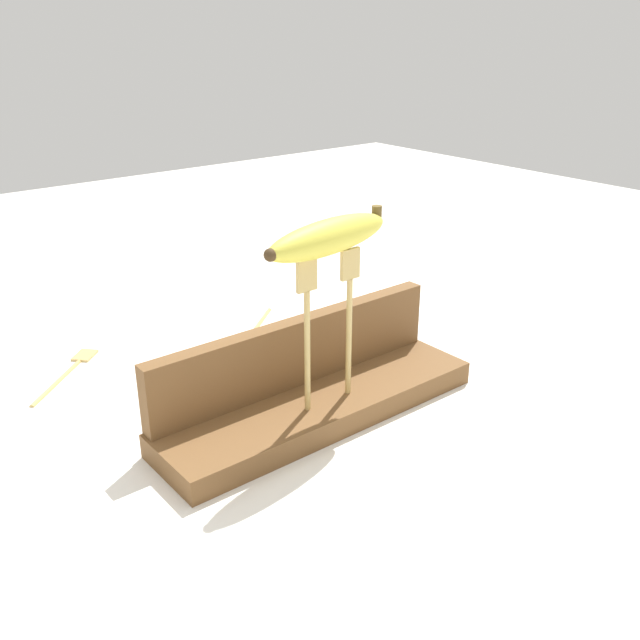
{
  "coord_description": "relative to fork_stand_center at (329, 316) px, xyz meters",
  "views": [
    {
      "loc": [
        -0.47,
        -0.58,
        0.45
      ],
      "look_at": [
        0.0,
        0.0,
        0.13
      ],
      "focal_mm": 39.56,
      "sensor_mm": 36.0,
      "label": 1
    }
  ],
  "objects": [
    {
      "name": "fork_stand_center",
      "position": [
        0.0,
        0.0,
        0.0
      ],
      "size": [
        0.09,
        0.01,
        0.18
      ],
      "color": "tan",
      "rests_on": "wooden_board"
    },
    {
      "name": "ground_plane",
      "position": [
        0.0,
        0.02,
        -0.14
      ],
      "size": [
        3.0,
        3.0,
        0.0
      ],
      "primitive_type": "plane",
      "color": "white"
    },
    {
      "name": "wooden_board",
      "position": [
        0.0,
        0.02,
        -0.12
      ],
      "size": [
        0.42,
        0.11,
        0.03
      ],
      "primitive_type": "cube",
      "color": "brown",
      "rests_on": "ground"
    },
    {
      "name": "board_backstop",
      "position": [
        0.0,
        0.06,
        -0.07
      ],
      "size": [
        0.41,
        0.02,
        0.08
      ],
      "primitive_type": "cube",
      "color": "brown",
      "rests_on": "wooden_board"
    },
    {
      "name": "fork_fallen_near",
      "position": [
        -0.19,
        0.33,
        -0.14
      ],
      "size": [
        0.13,
        0.12,
        0.01
      ],
      "color": "tan",
      "rests_on": "ground"
    },
    {
      "name": "banana_raised_center",
      "position": [
        -0.0,
        -0.0,
        0.09
      ],
      "size": [
        0.19,
        0.07,
        0.04
      ],
      "color": "#DBD147",
      "rests_on": "fork_stand_center"
    },
    {
      "name": "fork_fallen_far",
      "position": [
        0.06,
        0.26,
        -0.14
      ],
      "size": [
        0.16,
        0.14,
        0.01
      ],
      "color": "tan",
      "rests_on": "ground"
    }
  ]
}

